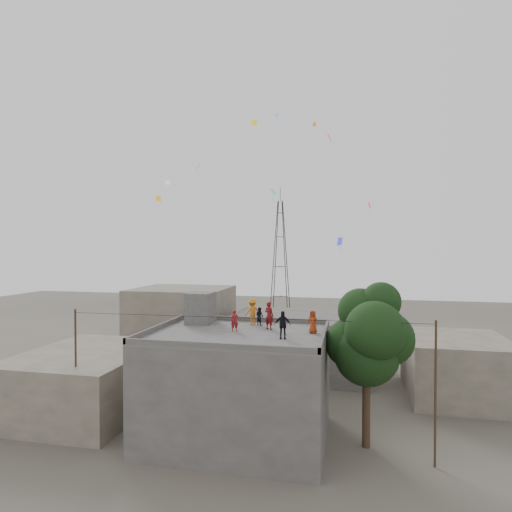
{
  "coord_description": "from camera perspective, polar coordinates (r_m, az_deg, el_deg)",
  "views": [
    {
      "loc": [
        6.28,
        -23.68,
        11.05
      ],
      "look_at": [
        0.74,
        1.51,
        10.51
      ],
      "focal_mm": 30.0,
      "sensor_mm": 36.0,
      "label": 1
    }
  ],
  "objects": [
    {
      "name": "neighbor_east",
      "position": [
        35.67,
        25.2,
        -13.29
      ],
      "size": [
        7.0,
        8.0,
        4.4
      ],
      "primitive_type": "cube",
      "color": "#5D5749",
      "rests_on": "ground"
    },
    {
      "name": "person_red_child",
      "position": [
        25.35,
        -2.86,
        -8.64
      ],
      "size": [
        0.53,
        0.45,
        1.25
      ],
      "primitive_type": "imported",
      "rotation": [
        0.0,
        0.0,
        0.38
      ],
      "color": "maroon",
      "rests_on": "main_building"
    },
    {
      "name": "person_dark_child",
      "position": [
        27.36,
        0.48,
        -8.03
      ],
      "size": [
        0.7,
        0.66,
        1.14
      ],
      "primitive_type": "imported",
      "rotation": [
        0.0,
        0.0,
        2.56
      ],
      "color": "black",
      "rests_on": "main_building"
    },
    {
      "name": "neighbor_west",
      "position": [
        32.25,
        -21.4,
        -15.19
      ],
      "size": [
        8.0,
        10.0,
        4.0
      ],
      "primitive_type": "cube",
      "color": "#5D5749",
      "rests_on": "ground"
    },
    {
      "name": "stair_head_box",
      "position": [
        28.21,
        -7.41,
        -6.87
      ],
      "size": [
        1.6,
        1.8,
        2.0
      ],
      "primitive_type": "cube",
      "color": "#494644",
      "rests_on": "main_building"
    },
    {
      "name": "kites",
      "position": [
        32.23,
        2.03,
        11.38
      ],
      "size": [
        16.63,
        12.53,
        11.91
      ],
      "color": "orange",
      "rests_on": "ground"
    },
    {
      "name": "ground",
      "position": [
        26.88,
        -2.42,
        -23.09
      ],
      "size": [
        140.0,
        140.0,
        0.0
      ],
      "primitive_type": "plane",
      "color": "#444038",
      "rests_on": "ground"
    },
    {
      "name": "neighbor_northwest",
      "position": [
        43.55,
        -9.86,
        -8.81
      ],
      "size": [
        9.0,
        8.0,
        7.0
      ],
      "primitive_type": "cube",
      "color": "#5D5749",
      "rests_on": "ground"
    },
    {
      "name": "person_dark_adult",
      "position": [
        23.38,
        3.56,
        -9.16
      ],
      "size": [
        0.92,
        0.48,
        1.51
      ],
      "primitive_type": "imported",
      "rotation": [
        0.0,
        0.0,
        0.13
      ],
      "color": "black",
      "rests_on": "main_building"
    },
    {
      "name": "person_red_adult",
      "position": [
        25.96,
        1.77,
        -7.94
      ],
      "size": [
        0.72,
        0.62,
        1.66
      ],
      "primitive_type": "imported",
      "rotation": [
        0.0,
        0.0,
        2.7
      ],
      "color": "#620F0F",
      "rests_on": "main_building"
    },
    {
      "name": "tree",
      "position": [
        24.8,
        14.91,
        -10.36
      ],
      "size": [
        4.9,
        4.6,
        9.1
      ],
      "color": "black",
      "rests_on": "ground"
    },
    {
      "name": "main_building",
      "position": [
        25.77,
        -2.43,
        -16.9
      ],
      "size": [
        10.0,
        8.0,
        6.1
      ],
      "color": "#494644",
      "rests_on": "ground"
    },
    {
      "name": "parapet",
      "position": [
        24.96,
        -2.43,
        -9.9
      ],
      "size": [
        10.0,
        8.0,
        0.3
      ],
      "color": "#494644",
      "rests_on": "main_building"
    },
    {
      "name": "person_orange_adult",
      "position": [
        27.52,
        -0.48,
        -7.43
      ],
      "size": [
        1.22,
        1.13,
        1.65
      ],
      "primitive_type": "imported",
      "rotation": [
        0.0,
        0.0,
        -2.49
      ],
      "color": "orange",
      "rests_on": "main_building"
    },
    {
      "name": "neighbor_north",
      "position": [
        38.87,
        5.9,
        -11.52
      ],
      "size": [
        12.0,
        9.0,
        5.0
      ],
      "primitive_type": "cube",
      "color": "#494644",
      "rests_on": "ground"
    },
    {
      "name": "transmission_tower",
      "position": [
        64.53,
        3.24,
        -0.57
      ],
      "size": [
        2.97,
        2.97,
        20.01
      ],
      "color": "black",
      "rests_on": "ground"
    },
    {
      "name": "person_orange_child",
      "position": [
        25.04,
        7.58,
        -8.69
      ],
      "size": [
        0.74,
        0.59,
        1.32
      ],
      "primitive_type": "imported",
      "rotation": [
        0.0,
        0.0,
        -0.29
      ],
      "color": "#9A3211",
      "rests_on": "main_building"
    },
    {
      "name": "utility_line",
      "position": [
        24.26,
        -2.03,
        -16.13
      ],
      "size": [
        20.12,
        0.62,
        7.4
      ],
      "color": "black",
      "rests_on": "ground"
    }
  ]
}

